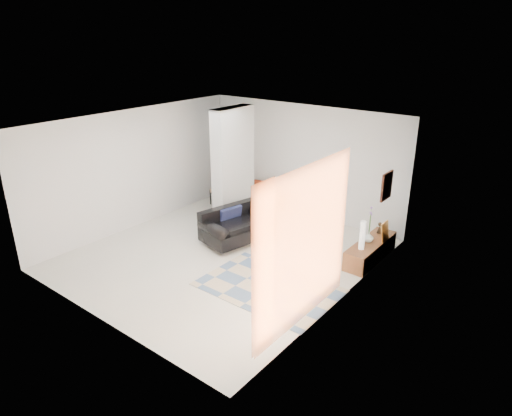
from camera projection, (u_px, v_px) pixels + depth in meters
The scene contains 17 objects.
floor at pixel (225, 254), 9.70m from camera, with size 6.00×6.00×0.00m, color white.
ceiling at pixel (221, 123), 8.67m from camera, with size 6.00×6.00×0.00m, color white.
wall_back at pixel (303, 161), 11.39m from camera, with size 6.00×6.00×0.00m, color silver.
wall_front at pixel (93, 244), 6.98m from camera, with size 6.00×6.00×0.00m, color silver.
wall_left at pixel (136, 169), 10.76m from camera, with size 6.00×6.00×0.00m, color silver.
wall_right at pixel (346, 226), 7.61m from camera, with size 6.00×6.00×0.00m, color silver.
partition_column at pixel (233, 166), 10.99m from camera, with size 0.35×1.20×2.80m, color silver.
hallway_door at pixel (238, 162), 12.70m from camera, with size 0.85×0.06×2.04m, color silver.
curtain at pixel (305, 246), 6.80m from camera, with size 2.55×2.55×0.00m, color #FF8343.
wall_art at pixel (387, 186), 8.79m from camera, with size 0.04×0.45×0.55m, color #3A1910.
media_console at pixel (370, 250), 9.43m from camera, with size 0.45×1.61×0.80m.
loveseat at pixel (236, 226), 10.21m from camera, with size 1.22×1.71×0.76m.
daybed at pixel (246, 192), 12.18m from camera, with size 1.92×0.92×0.77m.
area_rug at pixel (268, 287), 8.45m from camera, with size 2.49×1.66×0.01m, color #C0B192.
cylinder_lamp at pixel (362, 235), 8.95m from camera, with size 0.11×0.11×0.59m, color white.
bronze_figurine at pixel (380, 228), 9.72m from camera, with size 0.12×0.12×0.24m, color black, non-canonical shape.
vase at pixel (369, 237), 9.32m from camera, with size 0.21×0.21×0.21m, color white.
Camera 1 is at (5.84, -6.43, 4.47)m, focal length 32.00 mm.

